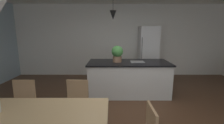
# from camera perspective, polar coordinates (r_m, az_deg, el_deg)

# --- Properties ---
(ground_plane) EXTENTS (10.00, 8.40, 0.04)m
(ground_plane) POSITION_cam_1_polar(r_m,az_deg,el_deg) (3.36, 6.60, -19.87)
(ground_plane) COLOR #4C301E
(wall_back_kitchen) EXTENTS (10.00, 0.12, 2.70)m
(wall_back_kitchen) POSITION_cam_1_polar(r_m,az_deg,el_deg) (6.14, 3.35, 7.75)
(wall_back_kitchen) COLOR white
(wall_back_kitchen) RESTS_ON ground_plane
(dining_table) EXTENTS (2.07, 1.04, 0.76)m
(dining_table) POSITION_cam_1_polar(r_m,az_deg,el_deg) (2.19, -31.57, -18.12)
(dining_table) COLOR tan
(dining_table) RESTS_ON ground_plane
(chair_far_right) EXTENTS (0.42, 0.42, 0.87)m
(chair_far_right) POSITION_cam_1_polar(r_m,az_deg,el_deg) (2.86, -13.05, -14.77)
(chair_far_right) COLOR #A87F56
(chair_far_right) RESTS_ON ground_plane
(chair_far_left) EXTENTS (0.41, 0.41, 0.87)m
(chair_far_left) POSITION_cam_1_polar(r_m,az_deg,el_deg) (3.19, -30.14, -13.19)
(chair_far_left) COLOR #A87F56
(chair_far_left) RESTS_ON ground_plane
(kitchen_island) EXTENTS (2.17, 0.98, 0.91)m
(kitchen_island) POSITION_cam_1_polar(r_m,az_deg,el_deg) (4.33, 5.83, -5.66)
(kitchen_island) COLOR silver
(kitchen_island) RESTS_ON ground_plane
(refrigerator) EXTENTS (0.66, 0.67, 1.88)m
(refrigerator) POSITION_cam_1_polar(r_m,az_deg,el_deg) (5.92, 12.82, 3.39)
(refrigerator) COLOR silver
(refrigerator) RESTS_ON ground_plane
(pendant_over_island_main) EXTENTS (0.16, 0.16, 0.70)m
(pendant_over_island_main) POSITION_cam_1_polar(r_m,az_deg,el_deg) (4.15, 0.24, 16.70)
(pendant_over_island_main) COLOR black
(potted_plant_on_island) EXTENTS (0.31, 0.31, 0.44)m
(potted_plant_on_island) POSITION_cam_1_polar(r_m,az_deg,el_deg) (4.17, 1.80, 3.22)
(potted_plant_on_island) COLOR #8C664C
(potted_plant_on_island) RESTS_ON kitchen_island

